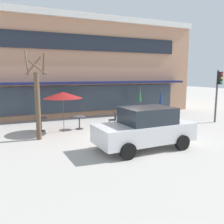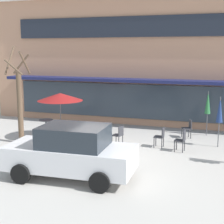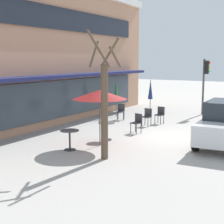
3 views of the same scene
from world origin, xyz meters
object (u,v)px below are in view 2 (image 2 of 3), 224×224
(patio_umbrella_cream_folded, at_px, (60,97))
(patio_umbrella_corner_open, at_px, (220,110))
(cafe_table_streetside, at_px, (82,129))
(cafe_chair_2, at_px, (161,136))
(cafe_chair_1, at_px, (182,139))
(cafe_table_near_wall, at_px, (46,124))
(cafe_chair_3, at_px, (119,134))
(patio_umbrella_green_folded, at_px, (208,103))
(street_tree, at_px, (20,102))
(cafe_chair_0, at_px, (188,127))
(parked_sedan, at_px, (71,152))

(patio_umbrella_cream_folded, relative_size, patio_umbrella_corner_open, 1.00)
(cafe_table_streetside, relative_size, cafe_chair_2, 0.85)
(patio_umbrella_cream_folded, xyz_separation_m, cafe_chair_2, (4.69, 0.10, -1.50))
(patio_umbrella_cream_folded, relative_size, cafe_chair_1, 2.47)
(cafe_table_near_wall, relative_size, patio_umbrella_corner_open, 0.35)
(cafe_table_streetside, bearing_deg, cafe_chair_3, -13.51)
(cafe_table_streetside, relative_size, cafe_chair_3, 0.85)
(patio_umbrella_green_folded, distance_m, cafe_chair_3, 4.86)
(cafe_chair_3, bearing_deg, street_tree, -168.29)
(cafe_table_near_wall, distance_m, cafe_chair_0, 6.94)
(patio_umbrella_corner_open, bearing_deg, cafe_table_near_wall, -177.42)
(cafe_chair_0, bearing_deg, patio_umbrella_green_folded, 43.25)
(cafe_table_near_wall, xyz_separation_m, cafe_table_streetside, (2.09, -0.34, 0.00))
(patio_umbrella_corner_open, distance_m, parked_sedan, 7.00)
(cafe_chair_1, relative_size, cafe_chair_2, 1.00)
(parked_sedan, relative_size, street_tree, 0.99)
(patio_umbrella_cream_folded, distance_m, street_tree, 1.82)
(cafe_table_near_wall, bearing_deg, cafe_chair_1, -7.09)
(cafe_table_streetside, relative_size, parked_sedan, 0.18)
(parked_sedan, bearing_deg, street_tree, 141.07)
(cafe_table_near_wall, xyz_separation_m, cafe_chair_1, (6.75, -0.84, 0.01))
(patio_umbrella_corner_open, bearing_deg, patio_umbrella_cream_folded, -172.03)
(patio_umbrella_corner_open, distance_m, cafe_chair_1, 2.17)
(cafe_chair_2, xyz_separation_m, cafe_chair_3, (-1.79, -0.30, 0.00))
(patio_umbrella_green_folded, distance_m, parked_sedan, 8.27)
(cafe_table_streetside, height_order, patio_umbrella_green_folded, patio_umbrella_green_folded)
(cafe_chair_3, bearing_deg, patio_umbrella_green_folded, 41.27)
(cafe_table_near_wall, height_order, street_tree, street_tree)
(cafe_chair_0, bearing_deg, cafe_table_streetside, -158.15)
(cafe_chair_2, bearing_deg, parked_sedan, -115.86)
(patio_umbrella_cream_folded, distance_m, patio_umbrella_corner_open, 7.13)
(patio_umbrella_green_folded, distance_m, patio_umbrella_corner_open, 2.03)
(patio_umbrella_corner_open, relative_size, cafe_chair_3, 2.47)
(cafe_chair_2, height_order, parked_sedan, parked_sedan)
(cafe_chair_3, bearing_deg, cafe_table_near_wall, 168.61)
(patio_umbrella_cream_folded, bearing_deg, cafe_chair_2, 1.24)
(cafe_table_streetside, distance_m, patio_umbrella_cream_folded, 1.80)
(cafe_chair_1, relative_size, street_tree, 0.21)
(cafe_chair_2, distance_m, street_tree, 6.40)
(cafe_chair_0, distance_m, street_tree, 7.91)
(patio_umbrella_cream_folded, xyz_separation_m, parked_sedan, (2.55, -4.33, -1.14))
(cafe_table_near_wall, xyz_separation_m, cafe_chair_2, (5.83, -0.52, 0.01))
(patio_umbrella_green_folded, bearing_deg, cafe_chair_2, -122.05)
(cafe_chair_2, bearing_deg, patio_umbrella_green_folded, 57.95)
(cafe_chair_2, distance_m, cafe_chair_3, 1.81)
(cafe_chair_1, height_order, parked_sedan, parked_sedan)
(cafe_chair_3, bearing_deg, patio_umbrella_cream_folded, 176.13)
(patio_umbrella_corner_open, bearing_deg, cafe_table_streetside, -173.32)
(cafe_chair_0, relative_size, cafe_chair_2, 1.00)
(cafe_chair_3, distance_m, street_tree, 4.65)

